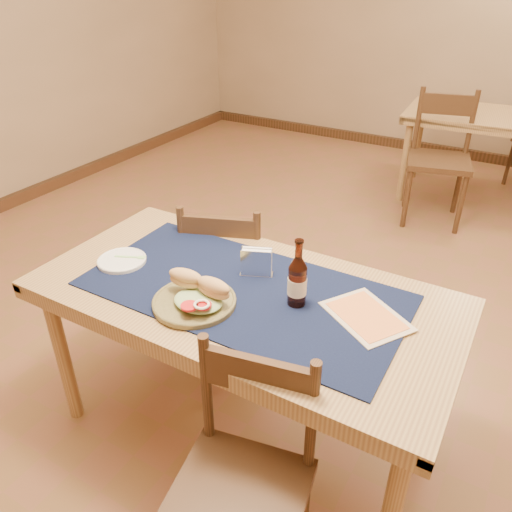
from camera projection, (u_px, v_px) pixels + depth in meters
The scene contains 14 objects.
room at pixel (338, 74), 2.14m from camera, with size 6.04×7.04×2.84m.
main_table at pixel (243, 308), 1.91m from camera, with size 1.60×0.80×0.75m.
placemat at pixel (243, 290), 1.87m from camera, with size 1.20×0.60×0.01m, color black.
baseboard at pixel (318, 324), 2.82m from camera, with size 6.00×7.00×0.10m.
back_table at pixel (504, 126), 4.06m from camera, with size 1.60×0.88×0.75m.
chair_main_far at pixel (227, 273), 2.52m from camera, with size 0.53×0.53×0.88m.
chair_main_near at pixel (242, 483), 1.51m from camera, with size 0.47×0.47×0.86m.
chair_back_near at pixel (439, 156), 3.87m from camera, with size 0.56×0.56×1.00m.
sandwich_plate at pixel (196, 297), 1.77m from camera, with size 0.30×0.30×0.12m.
side_plate at pixel (122, 260), 2.03m from camera, with size 0.20×0.20×0.02m.
fork at pixel (133, 257), 2.04m from camera, with size 0.12×0.07×0.00m.
beer_bottle at pixel (297, 281), 1.74m from camera, with size 0.07×0.07×0.26m.
napkin_holder at pixel (256, 263), 1.93m from camera, with size 0.14×0.09×0.11m.
menu_card at pixel (366, 316), 1.72m from camera, with size 0.35×0.33×0.01m.
Camera 1 is at (0.82, -2.11, 1.81)m, focal length 35.00 mm.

